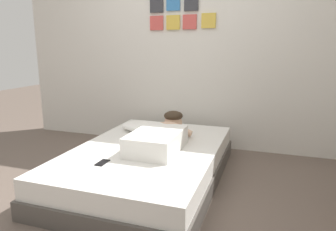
% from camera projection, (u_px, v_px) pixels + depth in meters
% --- Properties ---
extents(ground_plane, '(12.90, 12.90, 0.00)m').
position_uv_depth(ground_plane, '(128.00, 198.00, 2.61)').
color(ground_plane, '#66564C').
extents(back_wall, '(4.45, 0.12, 2.50)m').
position_uv_depth(back_wall, '(183.00, 47.00, 3.84)').
color(back_wall, silver).
rests_on(back_wall, ground).
extents(bed, '(1.33, 2.02, 0.33)m').
position_uv_depth(bed, '(148.00, 163.00, 2.94)').
color(bed, '#4C4742').
rests_on(bed, ground).
extents(pillow, '(0.52, 0.32, 0.11)m').
position_uv_depth(pillow, '(144.00, 126.00, 3.44)').
color(pillow, white).
rests_on(pillow, bed).
extents(person_lying, '(0.43, 0.92, 0.27)m').
position_uv_depth(person_lying, '(162.00, 135.00, 2.92)').
color(person_lying, white).
rests_on(person_lying, bed).
extents(coffee_cup, '(0.12, 0.09, 0.07)m').
position_uv_depth(coffee_cup, '(175.00, 133.00, 3.26)').
color(coffee_cup, teal).
rests_on(coffee_cup, bed).
extents(cell_phone, '(0.07, 0.14, 0.01)m').
position_uv_depth(cell_phone, '(102.00, 163.00, 2.50)').
color(cell_phone, black).
rests_on(cell_phone, bed).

